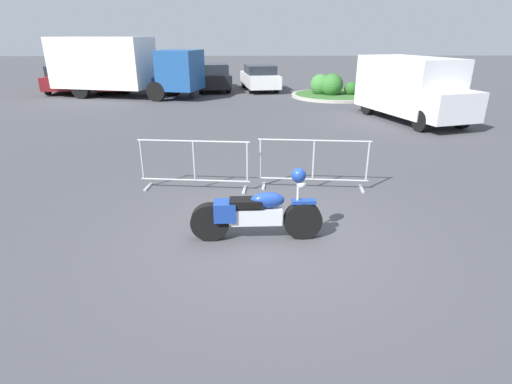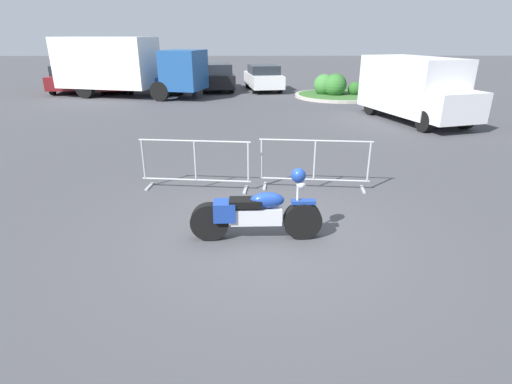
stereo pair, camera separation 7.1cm
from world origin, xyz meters
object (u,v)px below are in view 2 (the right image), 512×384
(parked_car_maroon, at_px, (72,78))
(pedestrian, at_px, (194,79))
(crowd_barrier_near, at_px, (195,164))
(parked_car_red, at_px, (120,78))
(motorcycle, at_px, (256,213))
(box_truck, at_px, (122,65))
(parked_car_white, at_px, (263,77))
(parked_car_black, at_px, (216,77))
(crowd_barrier_far, at_px, (315,164))
(delivery_van, at_px, (414,87))
(parked_car_blue, at_px, (167,78))

(parked_car_maroon, distance_m, pedestrian, 7.80)
(crowd_barrier_near, bearing_deg, parked_car_red, 112.02)
(motorcycle, height_order, crowd_barrier_near, motorcycle)
(box_truck, bearing_deg, motorcycle, -52.98)
(motorcycle, distance_m, parked_car_red, 19.78)
(crowd_barrier_near, relative_size, parked_car_red, 0.52)
(box_truck, bearing_deg, parked_car_white, 33.48)
(crowd_barrier_near, distance_m, box_truck, 14.82)
(motorcycle, distance_m, parked_car_black, 18.77)
(crowd_barrier_far, relative_size, pedestrian, 1.38)
(box_truck, xyz_separation_m, parked_car_maroon, (-3.71, 2.27, -0.88))
(delivery_van, distance_m, parked_car_white, 10.52)
(crowd_barrier_near, xyz_separation_m, crowd_barrier_far, (2.51, 0.00, 0.00))
(crowd_barrier_near, distance_m, delivery_van, 10.36)
(crowd_barrier_near, relative_size, delivery_van, 0.44)
(parked_car_blue, bearing_deg, parked_car_red, 78.82)
(motorcycle, xyz_separation_m, parked_car_maroon, (-10.48, 18.23, 0.30))
(parked_car_maroon, relative_size, pedestrian, 2.72)
(crowd_barrier_near, relative_size, parked_car_blue, 0.51)
(parked_car_black, height_order, pedestrian, pedestrian)
(motorcycle, relative_size, parked_car_maroon, 0.46)
(parked_car_red, bearing_deg, parked_car_blue, -101.18)
(motorcycle, xyz_separation_m, crowd_barrier_near, (-1.25, 2.25, 0.10))
(crowd_barrier_far, distance_m, pedestrian, 14.22)
(parked_car_blue, relative_size, parked_car_black, 0.98)
(box_truck, distance_m, pedestrian, 3.76)
(delivery_van, height_order, pedestrian, delivery_van)
(crowd_barrier_far, height_order, parked_car_maroon, parked_car_maroon)
(motorcycle, relative_size, crowd_barrier_near, 0.90)
(crowd_barrier_near, distance_m, parked_car_blue, 16.26)
(box_truck, height_order, parked_car_white, box_truck)
(delivery_van, distance_m, parked_car_black, 12.25)
(parked_car_red, relative_size, parked_car_white, 1.01)
(delivery_van, relative_size, parked_car_white, 1.20)
(crowd_barrier_near, height_order, parked_car_black, parked_car_black)
(crowd_barrier_near, height_order, box_truck, box_truck)
(parked_car_maroon, bearing_deg, pedestrian, -116.79)
(motorcycle, xyz_separation_m, box_truck, (-6.77, 15.96, 1.18))
(delivery_van, bearing_deg, box_truck, -132.68)
(box_truck, bearing_deg, delivery_van, -12.45)
(parked_car_black, bearing_deg, motorcycle, 178.04)
(parked_car_white, xyz_separation_m, pedestrian, (-3.69, -2.77, 0.19))
(pedestrian, bearing_deg, parked_car_white, -32.39)
(delivery_van, xyz_separation_m, parked_car_blue, (-10.99, 8.52, -0.49))
(motorcycle, xyz_separation_m, parked_car_blue, (-4.93, 18.09, 0.30))
(crowd_barrier_near, height_order, pedestrian, pedestrian)
(crowd_barrier_far, distance_m, parked_car_black, 16.74)
(delivery_van, bearing_deg, crowd_barrier_near, -61.13)
(parked_car_white, bearing_deg, parked_car_blue, 86.35)
(crowd_barrier_far, height_order, pedestrian, pedestrian)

